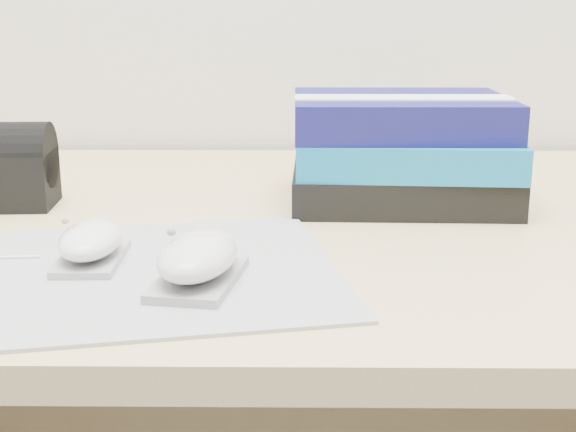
{
  "coord_description": "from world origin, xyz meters",
  "views": [
    {
      "loc": [
        -0.04,
        0.69,
        0.97
      ],
      "look_at": [
        -0.05,
        1.42,
        0.77
      ],
      "focal_mm": 50.0,
      "sensor_mm": 36.0,
      "label": 1
    }
  ],
  "objects_px": {
    "mouse_front": "(198,260)",
    "pouch": "(3,166)",
    "mouse_rear": "(91,243)",
    "book_stack": "(402,150)",
    "desk": "(327,374)"
  },
  "relations": [
    {
      "from": "mouse_front",
      "to": "pouch",
      "type": "bearing_deg",
      "value": 133.8
    },
    {
      "from": "pouch",
      "to": "mouse_front",
      "type": "bearing_deg",
      "value": -46.2
    },
    {
      "from": "mouse_rear",
      "to": "book_stack",
      "type": "xyz_separation_m",
      "value": [
        0.32,
        0.25,
        0.04
      ]
    },
    {
      "from": "mouse_front",
      "to": "book_stack",
      "type": "height_order",
      "value": "book_stack"
    },
    {
      "from": "mouse_rear",
      "to": "mouse_front",
      "type": "relative_size",
      "value": 0.82
    },
    {
      "from": "book_stack",
      "to": "mouse_front",
      "type": "bearing_deg",
      "value": -124.58
    },
    {
      "from": "desk",
      "to": "book_stack",
      "type": "distance_m",
      "value": 0.31
    },
    {
      "from": "mouse_rear",
      "to": "pouch",
      "type": "xyz_separation_m",
      "value": [
        -0.16,
        0.22,
        0.03
      ]
    },
    {
      "from": "book_stack",
      "to": "pouch",
      "type": "bearing_deg",
      "value": -175.98
    },
    {
      "from": "desk",
      "to": "pouch",
      "type": "distance_m",
      "value": 0.48
    },
    {
      "from": "mouse_front",
      "to": "pouch",
      "type": "xyz_separation_m",
      "value": [
        -0.26,
        0.27,
        0.02
      ]
    },
    {
      "from": "book_stack",
      "to": "pouch",
      "type": "height_order",
      "value": "book_stack"
    },
    {
      "from": "mouse_front",
      "to": "book_stack",
      "type": "bearing_deg",
      "value": 55.42
    },
    {
      "from": "desk",
      "to": "pouch",
      "type": "relative_size",
      "value": 13.43
    },
    {
      "from": "mouse_rear",
      "to": "pouch",
      "type": "bearing_deg",
      "value": 125.64
    }
  ]
}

